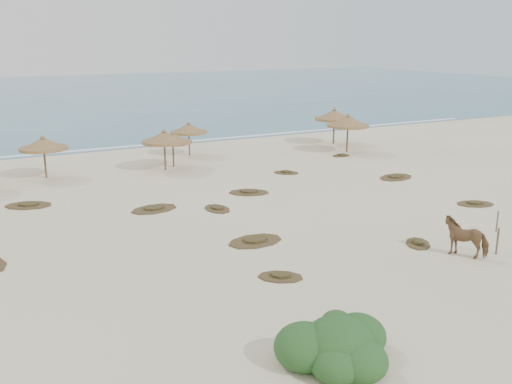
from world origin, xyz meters
The scene contains 24 objects.
ground centered at (0.00, 0.00, 0.00)m, with size 160.00×160.00×0.00m, color beige.
ocean centered at (0.00, 75.00, 0.00)m, with size 200.00×100.00×0.01m, color #2D6B89.
foam_line centered at (0.00, 26.00, 0.00)m, with size 70.00×0.60×0.01m, color white.
palapa_1 centered at (-9.22, 17.71, 2.16)m, with size 3.21×3.21×2.78m.
palapa_2 centered at (-1.74, 16.36, 2.19)m, with size 3.92×3.92×2.82m.
palapa_3 centered at (-0.91, 17.06, 1.96)m, with size 3.22×3.22×2.52m.
palapa_4 centered at (1.51, 20.31, 2.01)m, with size 2.90×2.90×2.60m.
palapa_5 centered at (12.88, 15.80, 2.36)m, with size 3.32×3.32×3.04m.
palapa_6 centered at (14.12, 19.38, 2.38)m, with size 4.28×4.28×3.07m.
horse centered at (4.08, -4.29, 0.78)m, with size 0.84×1.84×1.56m, color olive.
fence_post_near centered at (5.26, -4.87, 0.57)m, with size 0.09×0.09×1.14m, color #63594A.
fence_post_far centered at (7.62, -2.87, 0.49)m, with size 0.07×0.07×0.99m, color #63594A.
bush centered at (-5.29, -8.49, 0.50)m, with size 3.37×2.97×1.51m.
scrub_1 centered at (-5.29, 7.77, 0.05)m, with size 2.72×2.01×0.16m.
scrub_2 centered at (-2.36, 6.28, 0.05)m, with size 1.31×1.89×0.16m.
scrub_3 centered at (0.58, 8.45, 0.05)m, with size 2.75×2.42×0.16m.
scrub_4 centered at (10.26, 0.74, 0.05)m, with size 2.34×1.98×0.16m.
scrub_5 centered at (10.57, 7.41, 0.05)m, with size 2.84×2.19×0.16m.
scrub_6 centered at (-11.00, 11.51, 0.05)m, with size 2.90×2.47×0.16m.
scrub_7 centered at (5.01, 11.76, 0.05)m, with size 1.97×1.94×0.16m.
scrub_9 centered at (-2.86, 1.04, 0.05)m, with size 2.67×1.86×0.16m.
scrub_10 centered at (11.59, 14.74, 0.05)m, with size 1.50×1.00×0.16m.
scrub_11 centered at (-3.81, -2.82, 0.05)m, with size 2.01×1.86×0.16m.
scrub_12 centered at (3.22, -2.49, 0.05)m, with size 1.74×1.87×0.16m.
Camera 1 is at (-13.68, -19.79, 8.59)m, focal length 40.00 mm.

